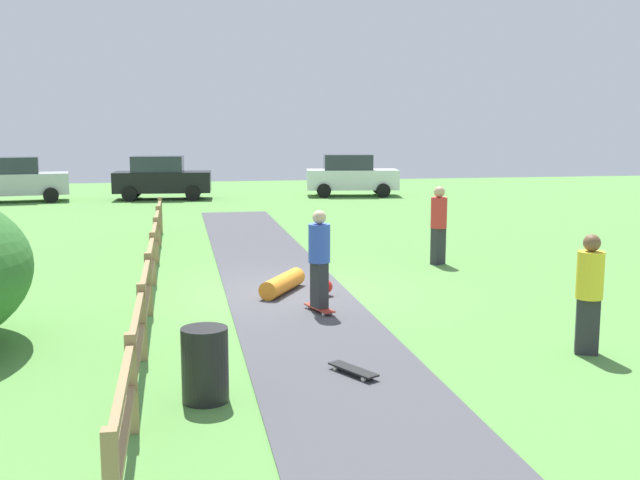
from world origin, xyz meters
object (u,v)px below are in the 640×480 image
(skateboard_loose, at_px, (353,370))
(skater_fallen, at_px, (286,284))
(trash_bin, at_px, (205,365))
(parked_car_silver, at_px, (16,179))
(skater_riding, at_px, (319,256))
(parked_car_white, at_px, (351,175))
(bystander_red, at_px, (439,221))
(bystander_yellow, at_px, (589,289))
(parked_car_black, at_px, (161,178))

(skateboard_loose, bearing_deg, skater_fallen, 91.92)
(trash_bin, relative_size, parked_car_silver, 0.20)
(skater_riding, distance_m, parked_car_silver, 23.32)
(skateboard_loose, height_order, parked_car_white, parked_car_white)
(skater_riding, height_order, bystander_red, bystander_red)
(bystander_yellow, bearing_deg, skater_fallen, 128.28)
(bystander_red, bearing_deg, parked_car_white, 83.73)
(skater_fallen, bearing_deg, skater_riding, -77.64)
(bystander_yellow, height_order, parked_car_white, parked_car_white)
(parked_car_black, bearing_deg, skater_riding, -81.85)
(skater_riding, xyz_separation_m, bystander_yellow, (3.34, -3.07, -0.06))
(parked_car_white, height_order, parked_car_silver, same)
(bystander_red, xyz_separation_m, parked_car_black, (-6.71, 17.35, -0.07))
(skater_riding, relative_size, bystander_red, 0.97)
(parked_car_silver, bearing_deg, skater_fallen, -65.98)
(trash_bin, relative_size, skater_riding, 0.50)
(skater_riding, height_order, parked_car_silver, parked_car_silver)
(bystander_red, height_order, parked_car_black, parked_car_black)
(skateboard_loose, height_order, bystander_red, bystander_red)
(trash_bin, bearing_deg, parked_car_silver, 105.54)
(skateboard_loose, distance_m, parked_car_black, 25.03)
(skater_fallen, height_order, parked_car_black, parked_car_black)
(bystander_red, bearing_deg, skater_riding, -131.60)
(skateboard_loose, bearing_deg, skater_riding, 86.85)
(trash_bin, height_order, parked_car_silver, parked_car_silver)
(skater_fallen, xyz_separation_m, parked_car_white, (5.90, 19.83, 0.76))
(trash_bin, bearing_deg, skateboard_loose, 15.71)
(parked_car_black, relative_size, parked_car_white, 0.98)
(bystander_yellow, bearing_deg, parked_car_white, 84.88)
(bystander_red, bearing_deg, parked_car_silver, 126.47)
(bystander_yellow, relative_size, bystander_red, 0.94)
(bystander_red, bearing_deg, skater_fallen, -148.23)
(skateboard_loose, bearing_deg, trash_bin, -164.29)
(skater_fallen, bearing_deg, bystander_red, 31.77)
(trash_bin, distance_m, bystander_yellow, 5.57)
(parked_car_white, bearing_deg, parked_car_silver, -179.94)
(trash_bin, relative_size, bystander_yellow, 0.52)
(trash_bin, distance_m, parked_car_white, 26.53)
(trash_bin, xyz_separation_m, bystander_red, (5.76, 8.04, 0.58))
(bystander_red, bearing_deg, trash_bin, -125.63)
(parked_car_black, xyz_separation_m, parked_car_silver, (-6.11, -0.01, 0.00))
(skater_fallen, distance_m, parked_car_white, 20.70)
(parked_car_silver, bearing_deg, bystander_red, -53.53)
(skater_fallen, relative_size, parked_car_black, 0.35)
(trash_bin, xyz_separation_m, parked_car_white, (7.67, 25.39, 0.51))
(skater_fallen, xyz_separation_m, skateboard_loose, (0.17, -5.02, -0.11))
(trash_bin, distance_m, parked_car_black, 25.41)
(trash_bin, relative_size, skater_fallen, 0.59)
(parked_car_black, bearing_deg, skater_fallen, -82.20)
(parked_car_black, bearing_deg, parked_car_white, 0.02)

